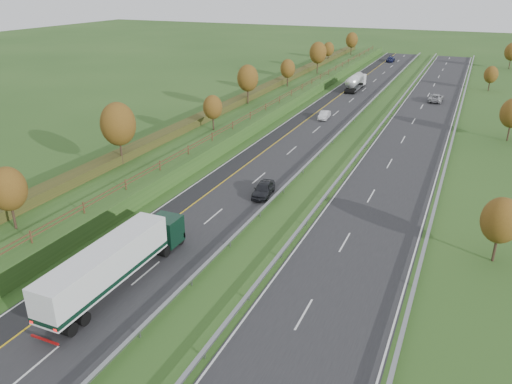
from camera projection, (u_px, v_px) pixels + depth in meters
ground at (351, 141)px, 76.59m from camera, size 400.00×400.00×0.00m
near_carriageway at (311, 127)px, 83.76m from camera, size 10.50×200.00×0.04m
far_carriageway at (412, 139)px, 77.65m from camera, size 10.50×200.00×0.04m
hard_shoulder at (290, 125)px, 85.15m from camera, size 3.00×200.00×0.04m
lane_markings at (348, 132)px, 81.28m from camera, size 26.75×200.00×0.01m
embankment_left at (241, 114)px, 88.19m from camera, size 12.00×200.00×2.00m
hedge_left at (231, 104)px, 88.32m from camera, size 2.20×180.00×1.10m
fence_left at (264, 107)px, 85.50m from camera, size 0.12×189.06×1.20m
median_barrier_near at (345, 128)px, 81.42m from camera, size 0.32×200.00×0.71m
median_barrier_far at (376, 131)px, 79.53m from camera, size 0.32×200.00×0.71m
outer_barrier_far at (452, 140)px, 75.28m from camera, size 0.32×200.00×0.71m
trees_left at (234, 87)px, 83.12m from camera, size 6.64×164.30×7.66m
trees_far at (507, 85)px, 95.70m from camera, size 8.45×118.60×7.12m
box_lorry at (115, 262)px, 39.28m from camera, size 2.58×16.28×4.06m
road_tanker at (356, 81)px, 112.10m from camera, size 2.40×11.22×3.46m
car_dark_near at (263, 189)px, 56.82m from camera, size 2.51×4.94×1.61m
car_silver_mid at (324, 115)px, 88.56m from camera, size 1.80×4.37×1.41m
car_small_far at (391, 59)px, 151.24m from camera, size 2.12×5.14×1.49m
car_oncoming at (436, 98)px, 101.25m from camera, size 2.73×5.68×1.56m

